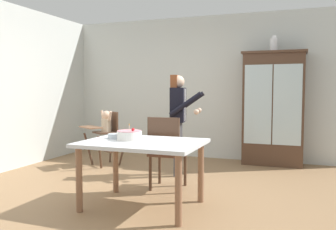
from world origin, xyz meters
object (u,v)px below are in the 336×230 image
at_px(birthday_cake, 129,135).
at_px(high_chair_with_toddler, 106,128).
at_px(ceramic_vase, 274,45).
at_px(dining_table, 142,150).
at_px(adult_person, 179,112).
at_px(china_cabinet, 273,108).
at_px(dining_chair_far_side, 166,148).
at_px(serving_bowl, 115,136).

bearing_deg(birthday_cake, high_chair_with_toddler, 127.04).
relative_size(ceramic_vase, dining_table, 0.20).
bearing_deg(ceramic_vase, adult_person, -135.19).
distance_m(high_chair_with_toddler, dining_table, 2.33).
bearing_deg(adult_person, high_chair_with_toddler, 70.69).
relative_size(ceramic_vase, adult_person, 0.18).
relative_size(china_cabinet, dining_chair_far_side, 2.04).
xyz_separation_m(china_cabinet, adult_person, (-1.30, -1.28, -0.02)).
bearing_deg(dining_table, adult_person, 93.33).
bearing_deg(china_cabinet, dining_chair_far_side, -119.39).
xyz_separation_m(ceramic_vase, dining_table, (-1.20, -2.83, -1.44)).
bearing_deg(serving_bowl, high_chair_with_toddler, 123.29).
xyz_separation_m(ceramic_vase, dining_chair_far_side, (-1.19, -2.13, -1.53)).
bearing_deg(china_cabinet, high_chair_with_toddler, -159.00).
bearing_deg(dining_chair_far_side, serving_bowl, 53.55).
distance_m(china_cabinet, birthday_cake, 3.12).
height_order(china_cabinet, birthday_cake, china_cabinet).
relative_size(ceramic_vase, serving_bowl, 1.50).
height_order(high_chair_with_toddler, dining_chair_far_side, dining_chair_far_side).
distance_m(high_chair_with_toddler, birthday_cake, 2.19).
relative_size(dining_table, dining_chair_far_side, 1.37).
xyz_separation_m(high_chair_with_toddler, dining_chair_far_side, (1.51, -1.08, -0.10)).
bearing_deg(ceramic_vase, china_cabinet, -20.71).
relative_size(china_cabinet, ceramic_vase, 7.27).
height_order(high_chair_with_toddler, dining_table, high_chair_with_toddler).
xyz_separation_m(china_cabinet, dining_table, (-1.21, -2.83, -0.35)).
distance_m(birthday_cake, serving_bowl, 0.22).
xyz_separation_m(serving_bowl, dining_chair_far_side, (0.41, 0.60, -0.21)).
bearing_deg(dining_table, birthday_cake, 167.53).
distance_m(ceramic_vase, dining_table, 3.40).
relative_size(china_cabinet, adult_person, 1.28).
relative_size(china_cabinet, high_chair_with_toddler, 2.07).
relative_size(china_cabinet, serving_bowl, 10.90).
bearing_deg(adult_person, dining_table, 173.73).
bearing_deg(high_chair_with_toddler, serving_bowl, -23.86).
height_order(birthday_cake, serving_bowl, birthday_cake).
height_order(ceramic_vase, high_chair_with_toddler, ceramic_vase).
distance_m(high_chair_with_toddler, serving_bowl, 2.02).
height_order(adult_person, serving_bowl, adult_person).
distance_m(dining_table, dining_chair_far_side, 0.71).
bearing_deg(ceramic_vase, serving_bowl, -120.26).
bearing_deg(adult_person, serving_bowl, 158.68).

